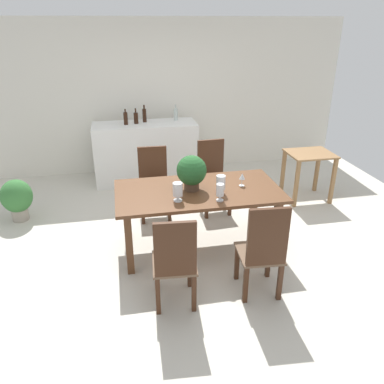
{
  "coord_description": "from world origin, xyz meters",
  "views": [
    {
      "loc": [
        -0.84,
        -4.14,
        2.53
      ],
      "look_at": [
        -0.07,
        -0.23,
        0.73
      ],
      "focal_mm": 35.57,
      "sensor_mm": 36.0,
      "label": 1
    }
  ],
  "objects_px": {
    "wine_bottle_green": "(144,115)",
    "wine_glass": "(242,177)",
    "wine_bottle_dark": "(136,118)",
    "chair_far_left": "(154,179)",
    "flower_centerpiece": "(192,171)",
    "crystal_vase_center_near": "(221,183)",
    "wine_bottle_amber": "(176,114)",
    "potted_plant_floor": "(17,198)",
    "kitchen_counter": "(146,153)",
    "wine_bottle_clear": "(126,118)",
    "chair_near_right": "(263,249)",
    "crystal_vase_left": "(220,191)",
    "crystal_vase_right": "(178,190)",
    "chair_near_left": "(175,260)",
    "dining_table": "(198,197)",
    "chair_far_right": "(212,173)",
    "side_table": "(309,164)"
  },
  "relations": [
    {
      "from": "wine_bottle_green",
      "to": "wine_glass",
      "type": "bearing_deg",
      "value": -68.3
    },
    {
      "from": "wine_glass",
      "to": "wine_bottle_dark",
      "type": "xyz_separation_m",
      "value": [
        -1.08,
        2.26,
        0.22
      ]
    },
    {
      "from": "chair_far_left",
      "to": "flower_centerpiece",
      "type": "relative_size",
      "value": 2.35
    },
    {
      "from": "crystal_vase_center_near",
      "to": "wine_bottle_amber",
      "type": "xyz_separation_m",
      "value": [
        -0.11,
        2.54,
        0.21
      ]
    },
    {
      "from": "potted_plant_floor",
      "to": "wine_glass",
      "type": "bearing_deg",
      "value": -22.09
    },
    {
      "from": "crystal_vase_center_near",
      "to": "wine_bottle_green",
      "type": "height_order",
      "value": "wine_bottle_green"
    },
    {
      "from": "wine_bottle_amber",
      "to": "wine_bottle_green",
      "type": "height_order",
      "value": "wine_bottle_green"
    },
    {
      "from": "kitchen_counter",
      "to": "wine_bottle_clear",
      "type": "xyz_separation_m",
      "value": [
        -0.3,
        -0.01,
        0.6
      ]
    },
    {
      "from": "wine_bottle_amber",
      "to": "chair_far_left",
      "type": "bearing_deg",
      "value": -111.23
    },
    {
      "from": "chair_near_right",
      "to": "crystal_vase_center_near",
      "type": "relative_size",
      "value": 4.79
    },
    {
      "from": "crystal_vase_left",
      "to": "chair_near_right",
      "type": "bearing_deg",
      "value": -69.58
    },
    {
      "from": "chair_near_right",
      "to": "chair_far_left",
      "type": "bearing_deg",
      "value": -63.08
    },
    {
      "from": "chair_far_left",
      "to": "kitchen_counter",
      "type": "bearing_deg",
      "value": 91.85
    },
    {
      "from": "chair_far_left",
      "to": "wine_bottle_clear",
      "type": "bearing_deg",
      "value": 105.41
    },
    {
      "from": "crystal_vase_right",
      "to": "flower_centerpiece",
      "type": "bearing_deg",
      "value": 52.44
    },
    {
      "from": "crystal_vase_left",
      "to": "wine_bottle_dark",
      "type": "height_order",
      "value": "wine_bottle_dark"
    },
    {
      "from": "chair_near_left",
      "to": "flower_centerpiece",
      "type": "relative_size",
      "value": 2.41
    },
    {
      "from": "dining_table",
      "to": "wine_bottle_clear",
      "type": "relative_size",
      "value": 7.53
    },
    {
      "from": "crystal_vase_right",
      "to": "dining_table",
      "type": "bearing_deg",
      "value": 41.24
    },
    {
      "from": "flower_centerpiece",
      "to": "wine_bottle_amber",
      "type": "distance_m",
      "value": 2.39
    },
    {
      "from": "crystal_vase_left",
      "to": "wine_bottle_green",
      "type": "height_order",
      "value": "wine_bottle_green"
    },
    {
      "from": "kitchen_counter",
      "to": "wine_bottle_dark",
      "type": "xyz_separation_m",
      "value": [
        -0.13,
        0.02,
        0.59
      ]
    },
    {
      "from": "chair_far_right",
      "to": "crystal_vase_left",
      "type": "xyz_separation_m",
      "value": [
        -0.25,
        -1.34,
        0.34
      ]
    },
    {
      "from": "dining_table",
      "to": "kitchen_counter",
      "type": "height_order",
      "value": "kitchen_counter"
    },
    {
      "from": "crystal_vase_center_near",
      "to": "side_table",
      "type": "height_order",
      "value": "crystal_vase_center_near"
    },
    {
      "from": "chair_far_left",
      "to": "crystal_vase_right",
      "type": "distance_m",
      "value": 1.31
    },
    {
      "from": "chair_far_right",
      "to": "wine_glass",
      "type": "height_order",
      "value": "chair_far_right"
    },
    {
      "from": "crystal_vase_left",
      "to": "side_table",
      "type": "relative_size",
      "value": 0.26
    },
    {
      "from": "dining_table",
      "to": "wine_bottle_green",
      "type": "xyz_separation_m",
      "value": [
        -0.41,
        2.36,
        0.44
      ]
    },
    {
      "from": "chair_far_right",
      "to": "side_table",
      "type": "bearing_deg",
      "value": -2.6
    },
    {
      "from": "flower_centerpiece",
      "to": "wine_bottle_amber",
      "type": "bearing_deg",
      "value": 85.35
    },
    {
      "from": "kitchen_counter",
      "to": "potted_plant_floor",
      "type": "distance_m",
      "value": 2.16
    },
    {
      "from": "wine_glass",
      "to": "kitchen_counter",
      "type": "height_order",
      "value": "kitchen_counter"
    },
    {
      "from": "side_table",
      "to": "potted_plant_floor",
      "type": "xyz_separation_m",
      "value": [
        -4.2,
        0.11,
        -0.24
      ]
    },
    {
      "from": "chair_near_right",
      "to": "wine_glass",
      "type": "bearing_deg",
      "value": -91.53
    },
    {
      "from": "crystal_vase_right",
      "to": "wine_bottle_dark",
      "type": "relative_size",
      "value": 0.84
    },
    {
      "from": "flower_centerpiece",
      "to": "wine_bottle_green",
      "type": "height_order",
      "value": "wine_bottle_green"
    },
    {
      "from": "dining_table",
      "to": "potted_plant_floor",
      "type": "relative_size",
      "value": 3.21
    },
    {
      "from": "flower_centerpiece",
      "to": "wine_bottle_amber",
      "type": "height_order",
      "value": "wine_bottle_amber"
    },
    {
      "from": "wine_bottle_clear",
      "to": "flower_centerpiece",
      "type": "bearing_deg",
      "value": -73.88
    },
    {
      "from": "wine_bottle_green",
      "to": "crystal_vase_center_near",
      "type": "bearing_deg",
      "value": -75.9
    },
    {
      "from": "chair_far_left",
      "to": "wine_bottle_green",
      "type": "height_order",
      "value": "wine_bottle_green"
    },
    {
      "from": "side_table",
      "to": "chair_far_left",
      "type": "bearing_deg",
      "value": -179.21
    },
    {
      "from": "chair_near_left",
      "to": "wine_glass",
      "type": "distance_m",
      "value": 1.44
    },
    {
      "from": "crystal_vase_center_near",
      "to": "crystal_vase_right",
      "type": "bearing_deg",
      "value": -169.18
    },
    {
      "from": "dining_table",
      "to": "crystal_vase_center_near",
      "type": "height_order",
      "value": "crystal_vase_center_near"
    },
    {
      "from": "chair_near_left",
      "to": "side_table",
      "type": "distance_m",
      "value": 3.12
    },
    {
      "from": "chair_near_left",
      "to": "crystal_vase_left",
      "type": "bearing_deg",
      "value": -127.05
    },
    {
      "from": "crystal_vase_right",
      "to": "wine_glass",
      "type": "height_order",
      "value": "crystal_vase_right"
    },
    {
      "from": "chair_far_left",
      "to": "wine_bottle_dark",
      "type": "distance_m",
      "value": 1.4
    }
  ]
}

